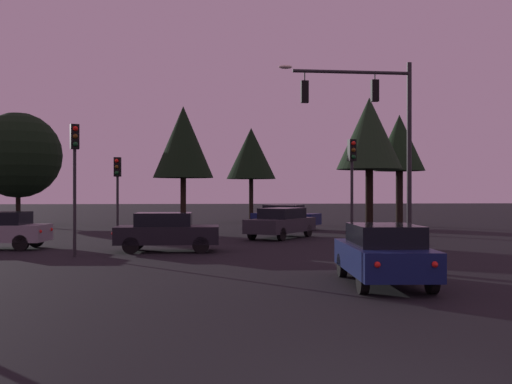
# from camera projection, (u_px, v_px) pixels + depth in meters

# --- Properties ---
(ground_plane) EXTENTS (168.00, 168.00, 0.00)m
(ground_plane) POSITION_uv_depth(u_px,v_px,m) (242.00, 236.00, 31.34)
(ground_plane) COLOR black
(ground_plane) RESTS_ON ground
(traffic_signal_mast_arm) EXTENTS (5.62, 0.46, 7.74)m
(traffic_signal_mast_arm) POSITION_uv_depth(u_px,v_px,m) (376.00, 120.00, 24.67)
(traffic_signal_mast_arm) COLOR #232326
(traffic_signal_mast_arm) RESTS_ON ground
(traffic_light_corner_left) EXTENTS (0.35, 0.38, 4.51)m
(traffic_light_corner_left) POSITION_uv_depth(u_px,v_px,m) (352.00, 171.00, 24.57)
(traffic_light_corner_left) COLOR #232326
(traffic_light_corner_left) RESTS_ON ground
(traffic_light_corner_right) EXTENTS (0.37, 0.39, 4.78)m
(traffic_light_corner_right) POSITION_uv_depth(u_px,v_px,m) (75.00, 163.00, 21.43)
(traffic_light_corner_right) COLOR #232326
(traffic_light_corner_right) RESTS_ON ground
(traffic_light_median) EXTENTS (0.33, 0.37, 3.94)m
(traffic_light_median) POSITION_uv_depth(u_px,v_px,m) (117.00, 182.00, 27.59)
(traffic_light_median) COLOR #232326
(traffic_light_median) RESTS_ON ground
(car_nearside_lane) EXTENTS (2.06, 4.33, 1.52)m
(car_nearside_lane) POSITION_uv_depth(u_px,v_px,m) (383.00, 253.00, 14.94)
(car_nearside_lane) COLOR #0F1947
(car_nearside_lane) RESTS_ON ground
(car_crossing_left) EXTENTS (4.09, 1.96, 1.52)m
(car_crossing_left) POSITION_uv_depth(u_px,v_px,m) (167.00, 231.00, 23.25)
(car_crossing_left) COLOR black
(car_crossing_left) RESTS_ON ground
(car_far_lane) EXTENTS (4.08, 4.77, 1.52)m
(car_far_lane) POSITION_uv_depth(u_px,v_px,m) (281.00, 222.00, 29.92)
(car_far_lane) COLOR #232328
(car_far_lane) RESTS_ON ground
(car_parked_lot) EXTENTS (4.39, 3.64, 1.52)m
(car_parked_lot) POSITION_uv_depth(u_px,v_px,m) (285.00, 217.00, 36.95)
(car_parked_lot) COLOR #0F1947
(car_parked_lot) RESTS_ON ground
(tree_behind_sign) EXTENTS (3.28, 3.28, 7.01)m
(tree_behind_sign) POSITION_uv_depth(u_px,v_px,m) (183.00, 142.00, 32.31)
(tree_behind_sign) COLOR black
(tree_behind_sign) RESTS_ON ground
(tree_left_far) EXTENTS (5.92, 5.92, 7.83)m
(tree_left_far) POSITION_uv_depth(u_px,v_px,m) (18.00, 155.00, 41.15)
(tree_left_far) COLOR black
(tree_left_far) RESTS_ON ground
(tree_center_horizon) EXTENTS (3.47, 3.47, 7.66)m
(tree_center_horizon) POSITION_uv_depth(u_px,v_px,m) (399.00, 144.00, 40.95)
(tree_center_horizon) COLOR black
(tree_center_horizon) RESTS_ON ground
(tree_right_cluster) EXTENTS (3.77, 3.77, 7.24)m
(tree_right_cluster) POSITION_uv_depth(u_px,v_px,m) (251.00, 154.00, 45.54)
(tree_right_cluster) COLOR black
(tree_right_cluster) RESTS_ON ground
(tree_lot_edge) EXTENTS (3.73, 3.73, 7.72)m
(tree_lot_edge) POSITION_uv_depth(u_px,v_px,m) (369.00, 134.00, 33.86)
(tree_lot_edge) COLOR black
(tree_lot_edge) RESTS_ON ground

